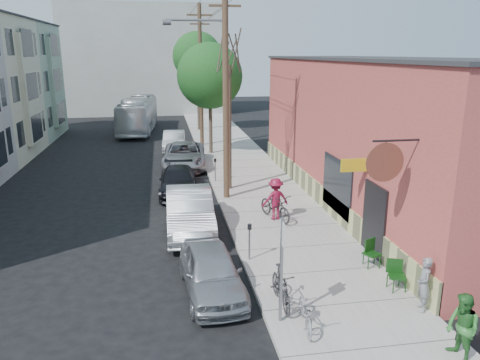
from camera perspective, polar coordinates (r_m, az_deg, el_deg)
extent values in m
plane|color=black|center=(16.34, -7.24, -9.48)|extent=(120.00, 120.00, 0.00)
cube|color=#ACA69F|center=(27.11, 0.75, 0.89)|extent=(4.50, 58.00, 0.15)
cube|color=#AF4741|center=(22.25, 15.79, 5.50)|extent=(5.00, 20.00, 6.50)
cube|color=#2B2B2D|center=(21.97, 16.42, 14.00)|extent=(5.20, 20.20, 0.12)
cube|color=#C0C37A|center=(21.92, 9.30, -1.52)|extent=(0.10, 20.00, 1.10)
cube|color=black|center=(16.41, 16.03, -4.95)|extent=(0.10, 1.60, 2.60)
cube|color=black|center=(19.38, 11.74, -0.64)|extent=(0.08, 3.00, 2.20)
cylinder|color=brown|center=(13.40, 17.24, 2.06)|extent=(1.10, 0.06, 1.10)
cube|color=gold|center=(16.41, 13.83, 1.78)|extent=(1.00, 0.08, 0.45)
cube|color=beige|center=(34.09, -24.85, 10.00)|extent=(1.10, 3.20, 7.00)
cube|color=#91A68C|center=(42.52, -25.72, 10.68)|extent=(6.00, 8.00, 9.00)
cube|color=#91A68C|center=(41.86, -22.05, 11.02)|extent=(1.10, 3.20, 7.00)
cube|color=#A7A7A2|center=(56.88, -11.40, 14.16)|extent=(18.00, 8.00, 12.00)
cube|color=slate|center=(11.91, 5.05, -10.96)|extent=(0.07, 0.07, 2.80)
cube|color=silver|center=(11.51, 5.17, -6.49)|extent=(0.02, 0.45, 0.60)
cylinder|color=slate|center=(15.59, 1.16, -7.78)|extent=(0.06, 0.06, 1.10)
cylinder|color=black|center=(15.37, 1.17, -5.72)|extent=(0.14, 0.14, 0.18)
cylinder|color=slate|center=(24.94, -3.03, 1.07)|extent=(0.06, 0.06, 1.10)
cylinder|color=black|center=(24.80, -3.05, 2.42)|extent=(0.14, 0.14, 0.18)
cylinder|color=#503A28|center=(21.39, -1.76, 10.82)|extent=(0.28, 0.28, 10.00)
cube|color=#503A28|center=(21.41, -1.84, 20.47)|extent=(1.40, 0.10, 0.10)
cylinder|color=slate|center=(21.17, -8.91, 18.46)|extent=(0.35, 0.24, 0.24)
cylinder|color=#503A28|center=(34.67, -4.81, 12.47)|extent=(0.28, 0.28, 10.00)
cube|color=#503A28|center=(34.72, -4.97, 19.41)|extent=(1.80, 0.12, 0.12)
cube|color=#503A28|center=(34.68, -4.95, 18.42)|extent=(1.40, 0.10, 0.10)
cylinder|color=#44392C|center=(23.11, -1.35, 6.28)|extent=(0.24, 0.24, 6.10)
cylinder|color=#44392C|center=(31.92, -3.62, 7.64)|extent=(0.24, 0.24, 4.88)
sphere|color=#1E541E|center=(31.67, -3.70, 12.56)|extent=(4.34, 4.34, 4.34)
cylinder|color=#44392C|center=(41.98, -5.10, 10.18)|extent=(0.24, 0.24, 5.96)
sphere|color=#1E541E|center=(41.82, -5.21, 14.76)|extent=(4.27, 4.27, 4.27)
imported|color=gray|center=(13.51, 21.51, -11.76)|extent=(0.51, 0.63, 1.51)
imported|color=#2E722D|center=(11.84, 25.49, -16.00)|extent=(0.65, 0.81, 1.60)
imported|color=maroon|center=(19.20, 4.34, -2.31)|extent=(1.22, 0.83, 1.75)
imported|color=black|center=(19.30, 4.32, -3.22)|extent=(1.39, 2.22, 1.10)
imported|color=black|center=(13.01, 5.01, -12.87)|extent=(0.53, 1.78, 1.06)
imported|color=gray|center=(12.20, 8.05, -15.61)|extent=(0.77, 1.67, 0.85)
imported|color=#9A9CA1|center=(13.82, -3.50, -11.05)|extent=(1.87, 4.10, 1.36)
imported|color=silver|center=(18.37, -6.17, -3.81)|extent=(1.80, 5.04, 1.66)
imported|color=black|center=(23.41, -7.54, -0.13)|extent=(2.02, 4.52, 1.29)
imported|color=gray|center=(28.69, -6.82, 2.99)|extent=(2.91, 5.63, 1.52)
imported|color=#B7BBBF|center=(33.92, -8.05, 4.73)|extent=(1.74, 4.30, 1.39)
imported|color=silver|center=(42.83, -12.32, 7.78)|extent=(3.25, 10.86, 2.98)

